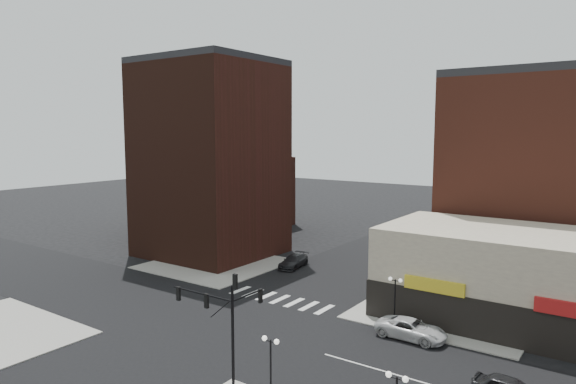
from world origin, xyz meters
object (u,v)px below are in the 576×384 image
Objects in this scene: dark_sedan_north at (293,261)px; street_lamp_ne at (395,289)px; street_lamp_se_a at (271,353)px; traffic_signal at (225,313)px; white_suv at (411,329)px.

street_lamp_ne is at bearing -39.38° from dark_sedan_north.
street_lamp_se_a is at bearing -93.58° from street_lamp_ne.
street_lamp_se_a is 0.80× the size of dark_sedan_north.
traffic_signal reaches higher than street_lamp_ne.
traffic_signal is at bearing 154.79° from white_suv.
dark_sedan_north is at bearing 58.49° from white_suv.
street_lamp_se_a is 1.00× the size of street_lamp_ne.
white_suv is at bearing -35.67° from street_lamp_ne.
street_lamp_se_a is at bearing -2.57° from traffic_signal.
street_lamp_ne reaches higher than white_suv.
traffic_signal is 1.50× the size of dark_sedan_north.
white_suv is (2.09, -1.50, -2.51)m from street_lamp_ne.
traffic_signal is 30.01m from dark_sedan_north.
street_lamp_ne is 21.02m from dark_sedan_north.
white_suv is (3.09, 14.50, -2.51)m from street_lamp_se_a.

